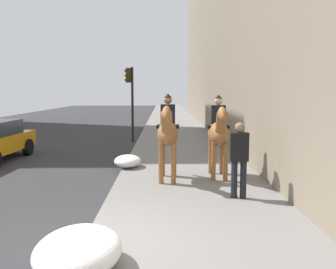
{
  "coord_description": "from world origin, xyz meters",
  "views": [
    {
      "loc": [
        -5.62,
        -1.3,
        2.5
      ],
      "look_at": [
        4.0,
        -1.4,
        1.4
      ],
      "focal_mm": 40.65,
      "sensor_mm": 36.0,
      "label": 1
    }
  ],
  "objects_px": {
    "pedestrian_greeting": "(239,155)",
    "traffic_light_near_curb": "(130,92)",
    "mounted_horse_far": "(218,132)",
    "mounted_horse_near": "(168,132)"
  },
  "relations": [
    {
      "from": "pedestrian_greeting",
      "to": "traffic_light_near_curb",
      "type": "relative_size",
      "value": 0.46
    },
    {
      "from": "mounted_horse_far",
      "to": "traffic_light_near_curb",
      "type": "distance_m",
      "value": 9.0
    },
    {
      "from": "mounted_horse_far",
      "to": "pedestrian_greeting",
      "type": "bearing_deg",
      "value": 7.34
    },
    {
      "from": "mounted_horse_near",
      "to": "mounted_horse_far",
      "type": "xyz_separation_m",
      "value": [
        0.32,
        -1.39,
        -0.03
      ]
    },
    {
      "from": "mounted_horse_near",
      "to": "mounted_horse_far",
      "type": "distance_m",
      "value": 1.43
    },
    {
      "from": "mounted_horse_far",
      "to": "pedestrian_greeting",
      "type": "relative_size",
      "value": 1.34
    },
    {
      "from": "mounted_horse_far",
      "to": "pedestrian_greeting",
      "type": "height_order",
      "value": "mounted_horse_far"
    },
    {
      "from": "mounted_horse_near",
      "to": "mounted_horse_far",
      "type": "bearing_deg",
      "value": 105.47
    },
    {
      "from": "pedestrian_greeting",
      "to": "mounted_horse_far",
      "type": "bearing_deg",
      "value": 11.72
    },
    {
      "from": "mounted_horse_far",
      "to": "mounted_horse_near",
      "type": "bearing_deg",
      "value": -74.65
    }
  ]
}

